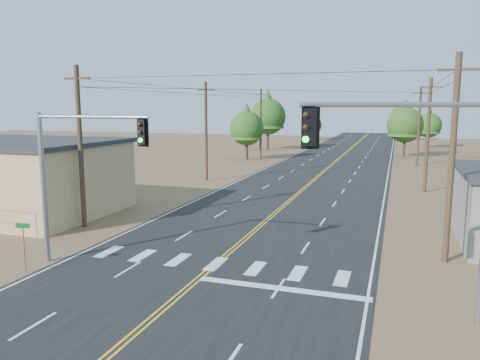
% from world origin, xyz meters
% --- Properties ---
extents(ground, '(220.00, 220.00, 0.00)m').
position_xyz_m(ground, '(0.00, 0.00, 0.00)').
color(ground, brown).
rests_on(ground, ground).
extents(road, '(15.00, 200.00, 0.02)m').
position_xyz_m(road, '(0.00, 30.00, 0.01)').
color(road, black).
rests_on(road, ground).
extents(utility_pole_left_near, '(1.80, 0.30, 10.00)m').
position_xyz_m(utility_pole_left_near, '(-10.50, 12.00, 5.12)').
color(utility_pole_left_near, '#4C3826').
rests_on(utility_pole_left_near, ground).
extents(utility_pole_left_mid, '(1.80, 0.30, 10.00)m').
position_xyz_m(utility_pole_left_mid, '(-10.50, 32.00, 5.12)').
color(utility_pole_left_mid, '#4C3826').
rests_on(utility_pole_left_mid, ground).
extents(utility_pole_left_far, '(1.80, 0.30, 10.00)m').
position_xyz_m(utility_pole_left_far, '(-10.50, 52.00, 5.12)').
color(utility_pole_left_far, '#4C3826').
rests_on(utility_pole_left_far, ground).
extents(utility_pole_right_near, '(1.80, 0.30, 10.00)m').
position_xyz_m(utility_pole_right_near, '(10.50, 12.00, 5.12)').
color(utility_pole_right_near, '#4C3826').
rests_on(utility_pole_right_near, ground).
extents(utility_pole_right_mid, '(1.80, 0.30, 10.00)m').
position_xyz_m(utility_pole_right_mid, '(10.50, 32.00, 5.12)').
color(utility_pole_right_mid, '#4C3826').
rests_on(utility_pole_right_mid, ground).
extents(utility_pole_right_far, '(1.80, 0.30, 10.00)m').
position_xyz_m(utility_pole_right_far, '(10.50, 52.00, 5.12)').
color(utility_pole_right_far, '#4C3826').
rests_on(utility_pole_right_far, ground).
extents(signal_mast_left, '(5.81, 0.43, 7.26)m').
position_xyz_m(signal_mast_left, '(-6.35, 5.87, 4.89)').
color(signal_mast_left, gray).
rests_on(signal_mast_left, ground).
extents(signal_mast_right, '(6.07, 3.02, 7.78)m').
position_xyz_m(signal_mast_right, '(9.26, 4.31, 5.28)').
color(signal_mast_right, gray).
rests_on(signal_mast_right, ground).
extents(street_sign, '(0.69, 0.12, 2.33)m').
position_xyz_m(street_sign, '(-7.80, 4.15, 1.56)').
color(street_sign, gray).
rests_on(street_sign, ground).
extents(tree_left_near, '(4.86, 4.86, 8.10)m').
position_xyz_m(tree_left_near, '(-12.50, 51.76, 4.95)').
color(tree_left_near, '#3F2D1E').
rests_on(tree_left_near, ground).
extents(tree_left_mid, '(6.32, 6.32, 10.53)m').
position_xyz_m(tree_left_mid, '(-13.84, 68.06, 6.44)').
color(tree_left_mid, '#3F2D1E').
rests_on(tree_left_mid, ground).
extents(tree_left_far, '(3.72, 3.72, 6.20)m').
position_xyz_m(tree_left_far, '(-10.42, 95.57, 3.79)').
color(tree_left_far, '#3F2D1E').
rests_on(tree_left_far, ground).
extents(tree_right_near, '(5.26, 5.26, 8.77)m').
position_xyz_m(tree_right_near, '(9.00, 62.36, 5.37)').
color(tree_right_near, '#3F2D1E').
rests_on(tree_right_near, ground).
extents(tree_right_mid, '(4.51, 4.51, 7.51)m').
position_xyz_m(tree_right_mid, '(13.37, 80.96, 4.59)').
color(tree_right_mid, '#3F2D1E').
rests_on(tree_right_mid, ground).
extents(tree_right_far, '(5.62, 5.62, 9.36)m').
position_xyz_m(tree_right_far, '(9.00, 100.92, 5.73)').
color(tree_right_far, '#3F2D1E').
rests_on(tree_right_far, ground).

